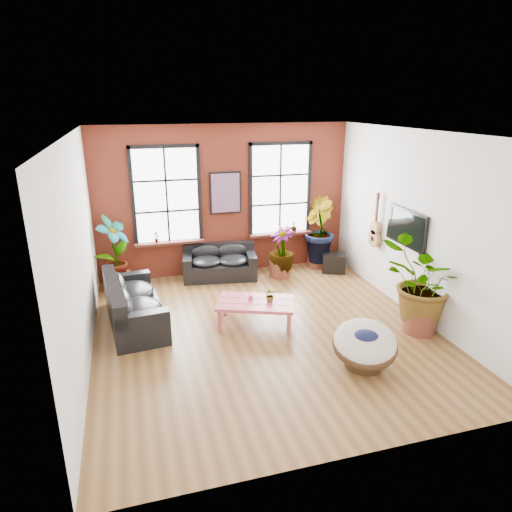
% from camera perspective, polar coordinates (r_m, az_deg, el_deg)
% --- Properties ---
extents(room, '(6.04, 6.54, 3.54)m').
position_cam_1_polar(room, '(7.90, 0.91, 2.38)').
color(room, brown).
rests_on(room, ground).
extents(sofa_back, '(1.80, 1.06, 0.78)m').
position_cam_1_polar(sofa_back, '(10.80, -4.58, -0.86)').
color(sofa_back, black).
rests_on(sofa_back, ground).
extents(sofa_left, '(1.14, 2.26, 0.86)m').
position_cam_1_polar(sofa_left, '(8.83, -15.32, -5.89)').
color(sofa_left, black).
rests_on(sofa_left, ground).
extents(coffee_table, '(1.61, 1.27, 0.55)m').
position_cam_1_polar(coffee_table, '(8.52, -0.04, -6.00)').
color(coffee_table, '#BE4450').
rests_on(coffee_table, ground).
extents(papasan_chair, '(1.33, 1.33, 0.76)m').
position_cam_1_polar(papasan_chair, '(7.42, 13.45, -10.70)').
color(papasan_chair, '#3E2916').
rests_on(papasan_chair, ground).
extents(poster, '(0.74, 0.06, 0.98)m').
position_cam_1_polar(poster, '(10.71, -3.84, 7.87)').
color(poster, black).
rests_on(poster, room).
extents(tv_wall_unit, '(0.13, 1.86, 1.20)m').
position_cam_1_polar(tv_wall_unit, '(9.57, 17.17, 3.22)').
color(tv_wall_unit, black).
rests_on(tv_wall_unit, room).
extents(media_box, '(0.68, 0.63, 0.46)m').
position_cam_1_polar(media_box, '(11.31, 9.69, -0.81)').
color(media_box, black).
rests_on(media_box, ground).
extents(pot_back_left, '(0.71, 0.71, 0.39)m').
position_cam_1_polar(pot_back_left, '(10.56, -16.73, -2.99)').
color(pot_back_left, brown).
rests_on(pot_back_left, ground).
extents(pot_back_right, '(0.63, 0.63, 0.36)m').
position_cam_1_polar(pot_back_right, '(11.62, 7.67, -0.41)').
color(pot_back_right, brown).
rests_on(pot_back_right, ground).
extents(pot_right_wall, '(0.75, 0.75, 0.42)m').
position_cam_1_polar(pot_right_wall, '(8.84, 19.76, -7.60)').
color(pot_right_wall, brown).
rests_on(pot_right_wall, ground).
extents(pot_mid, '(0.67, 0.67, 0.37)m').
position_cam_1_polar(pot_mid, '(10.89, 3.03, -1.59)').
color(pot_mid, brown).
rests_on(pot_mid, ground).
extents(floor_plant_back_left, '(0.94, 0.97, 1.53)m').
position_cam_1_polar(floor_plant_back_left, '(10.36, -17.28, 0.74)').
color(floor_plant_back_left, '#13471D').
rests_on(floor_plant_back_left, ground).
extents(floor_plant_back_right, '(0.89, 1.02, 1.61)m').
position_cam_1_polar(floor_plant_back_right, '(11.40, 7.68, 3.29)').
color(floor_plant_back_right, '#13471D').
rests_on(floor_plant_back_right, ground).
extents(floor_plant_right_wall, '(1.65, 1.53, 1.54)m').
position_cam_1_polar(floor_plant_right_wall, '(8.57, 20.09, -3.25)').
color(floor_plant_right_wall, '#13471D').
rests_on(floor_plant_right_wall, ground).
extents(floor_plant_mid, '(0.83, 0.83, 1.07)m').
position_cam_1_polar(floor_plant_mid, '(10.71, 3.25, 0.84)').
color(floor_plant_mid, '#13471D').
rests_on(floor_plant_mid, ground).
extents(table_plant, '(0.26, 0.23, 0.26)m').
position_cam_1_polar(table_plant, '(8.45, 1.81, -4.89)').
color(table_plant, '#13471D').
rests_on(table_plant, coffee_table).
extents(sill_plant_left, '(0.17, 0.17, 0.27)m').
position_cam_1_polar(sill_plant_left, '(10.66, -12.38, 2.36)').
color(sill_plant_left, '#13471D').
rests_on(sill_plant_left, room).
extents(sill_plant_right, '(0.19, 0.19, 0.27)m').
position_cam_1_polar(sill_plant_right, '(11.34, 4.75, 3.73)').
color(sill_plant_right, '#13471D').
rests_on(sill_plant_right, room).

